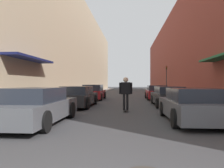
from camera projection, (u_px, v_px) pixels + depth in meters
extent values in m
plane|color=#38383A|center=(127.00, 96.00, 25.07)|extent=(126.11, 126.11, 0.00)
cube|color=gray|center=(93.00, 93.00, 31.19)|extent=(1.80, 57.32, 0.12)
cube|color=gray|center=(162.00, 93.00, 30.37)|extent=(1.80, 57.32, 0.12)
cube|color=tan|center=(73.00, 49.00, 31.41)|extent=(4.00, 57.32, 12.73)
cube|color=#141947|center=(31.00, 59.00, 12.65)|extent=(1.00, 4.80, 0.12)
cube|color=brown|center=(184.00, 54.00, 30.11)|extent=(4.00, 57.32, 10.99)
cube|color=#1E6038|center=(222.00, 57.00, 11.75)|extent=(1.00, 4.80, 0.12)
cube|color=#515459|center=(39.00, 110.00, 7.96)|extent=(1.72, 4.61, 0.64)
cube|color=#232833|center=(36.00, 95.00, 7.73)|extent=(1.51, 2.40, 0.50)
cylinder|color=black|center=(34.00, 110.00, 9.46)|extent=(0.18, 0.67, 0.67)
cylinder|color=black|center=(72.00, 110.00, 9.32)|extent=(0.18, 0.67, 0.67)
cylinder|color=black|center=(46.00, 122.00, 6.47)|extent=(0.18, 0.67, 0.67)
cube|color=#232326|center=(78.00, 99.00, 13.77)|extent=(1.77, 4.65, 0.63)
cube|color=#232833|center=(77.00, 90.00, 13.54)|extent=(1.55, 2.42, 0.48)
cylinder|color=black|center=(71.00, 100.00, 15.28)|extent=(0.18, 0.67, 0.67)
cylinder|color=black|center=(95.00, 100.00, 15.13)|extent=(0.18, 0.67, 0.67)
cylinder|color=black|center=(58.00, 103.00, 12.41)|extent=(0.18, 0.67, 0.67)
cylinder|color=black|center=(87.00, 104.00, 12.26)|extent=(0.18, 0.67, 0.67)
cube|color=maroon|center=(94.00, 94.00, 19.82)|extent=(1.82, 4.42, 0.66)
cube|color=#232833|center=(93.00, 88.00, 19.60)|extent=(1.57, 2.31, 0.52)
cylinder|color=black|center=(87.00, 95.00, 21.24)|extent=(0.18, 0.62, 0.62)
cylinder|color=black|center=(105.00, 95.00, 21.10)|extent=(0.18, 0.62, 0.62)
cylinder|color=black|center=(81.00, 97.00, 18.53)|extent=(0.18, 0.62, 0.62)
cylinder|color=black|center=(101.00, 97.00, 18.39)|extent=(0.18, 0.62, 0.62)
cube|color=#515459|center=(193.00, 109.00, 8.40)|extent=(2.02, 4.41, 0.63)
cube|color=#232833|center=(194.00, 95.00, 8.18)|extent=(1.75, 2.31, 0.47)
cylinder|color=black|center=(162.00, 109.00, 9.84)|extent=(0.18, 0.65, 0.65)
cylinder|color=black|center=(206.00, 109.00, 9.68)|extent=(0.18, 0.65, 0.65)
cylinder|color=black|center=(175.00, 118.00, 7.13)|extent=(0.18, 0.65, 0.65)
cube|color=#232326|center=(168.00, 98.00, 14.18)|extent=(1.85, 4.69, 0.66)
cube|color=#232833|center=(169.00, 90.00, 13.95)|extent=(1.59, 2.46, 0.44)
cylinder|color=black|center=(153.00, 100.00, 15.69)|extent=(0.18, 0.61, 0.61)
cylinder|color=black|center=(177.00, 100.00, 15.55)|extent=(0.18, 0.61, 0.61)
cylinder|color=black|center=(158.00, 103.00, 12.82)|extent=(0.18, 0.61, 0.61)
cylinder|color=black|center=(187.00, 103.00, 12.67)|extent=(0.18, 0.61, 0.61)
cube|color=maroon|center=(156.00, 94.00, 20.03)|extent=(1.81, 4.44, 0.66)
cube|color=#232833|center=(157.00, 88.00, 19.81)|extent=(1.57, 2.31, 0.46)
cylinder|color=black|center=(146.00, 95.00, 21.47)|extent=(0.18, 0.61, 0.61)
cylinder|color=black|center=(164.00, 95.00, 21.32)|extent=(0.18, 0.61, 0.61)
cylinder|color=black|center=(148.00, 97.00, 18.74)|extent=(0.18, 0.61, 0.61)
cylinder|color=black|center=(168.00, 97.00, 18.59)|extent=(0.18, 0.61, 0.61)
cube|color=black|center=(126.00, 110.00, 11.39)|extent=(0.20, 0.78, 0.02)
cylinder|color=beige|center=(124.00, 110.00, 11.65)|extent=(0.03, 0.06, 0.06)
cylinder|color=beige|center=(127.00, 110.00, 11.63)|extent=(0.03, 0.06, 0.06)
cylinder|color=beige|center=(124.00, 112.00, 11.15)|extent=(0.03, 0.06, 0.06)
cylinder|color=beige|center=(127.00, 112.00, 11.14)|extent=(0.03, 0.06, 0.06)
cylinder|color=black|center=(124.00, 102.00, 11.40)|extent=(0.12, 0.12, 0.82)
cylinder|color=black|center=(127.00, 102.00, 11.38)|extent=(0.12, 0.12, 0.82)
cube|color=black|center=(126.00, 88.00, 11.39)|extent=(0.49, 0.22, 0.63)
sphere|color=beige|center=(126.00, 80.00, 11.39)|extent=(0.26, 0.26, 0.26)
cylinder|color=black|center=(120.00, 88.00, 11.41)|extent=(0.10, 0.10, 0.60)
cylinder|color=black|center=(131.00, 88.00, 11.36)|extent=(0.10, 0.10, 0.60)
cylinder|color=#2D2D2D|center=(166.00, 80.00, 28.18)|extent=(0.10, 0.10, 3.60)
cube|color=#332D0F|center=(166.00, 68.00, 28.17)|extent=(0.16, 0.16, 0.45)
sphere|color=red|center=(167.00, 67.00, 28.09)|extent=(0.11, 0.11, 0.11)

